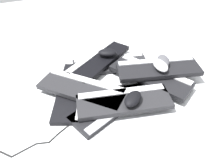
{
  "coord_description": "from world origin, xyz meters",
  "views": [
    {
      "loc": [
        -0.34,
        -0.73,
        0.77
      ],
      "look_at": [
        -0.03,
        0.06,
        0.04
      ],
      "focal_mm": 35.0,
      "sensor_mm": 36.0,
      "label": 1
    }
  ],
  "objects_px": {
    "mouse_0": "(163,61)",
    "keyboard_7": "(150,76)",
    "keyboard_2": "(74,90)",
    "keyboard_5": "(99,60)",
    "mouse_2": "(133,99)",
    "keyboard_6": "(124,101)",
    "mouse_1": "(107,53)",
    "keyboard_8": "(159,69)",
    "keyboard_3": "(113,103)",
    "keyboard_0": "(142,89)",
    "keyboard_1": "(110,64)",
    "keyboard_4": "(82,89)",
    "mouse_3": "(161,65)"
  },
  "relations": [
    {
      "from": "mouse_0",
      "to": "mouse_2",
      "type": "distance_m",
      "value": 0.31
    },
    {
      "from": "keyboard_1",
      "to": "keyboard_2",
      "type": "bearing_deg",
      "value": -150.12
    },
    {
      "from": "keyboard_0",
      "to": "mouse_1",
      "type": "xyz_separation_m",
      "value": [
        -0.08,
        0.29,
        0.07
      ]
    },
    {
      "from": "keyboard_4",
      "to": "mouse_3",
      "type": "bearing_deg",
      "value": -5.83
    },
    {
      "from": "keyboard_3",
      "to": "keyboard_4",
      "type": "xyz_separation_m",
      "value": [
        -0.12,
        0.12,
        0.03
      ]
    },
    {
      "from": "keyboard_2",
      "to": "keyboard_4",
      "type": "bearing_deg",
      "value": -44.8
    },
    {
      "from": "keyboard_1",
      "to": "keyboard_3",
      "type": "distance_m",
      "value": 0.32
    },
    {
      "from": "keyboard_2",
      "to": "mouse_2",
      "type": "relative_size",
      "value": 4.22
    },
    {
      "from": "keyboard_5",
      "to": "mouse_2",
      "type": "relative_size",
      "value": 4.06
    },
    {
      "from": "keyboard_3",
      "to": "mouse_2",
      "type": "relative_size",
      "value": 4.21
    },
    {
      "from": "keyboard_6",
      "to": "keyboard_2",
      "type": "bearing_deg",
      "value": 135.86
    },
    {
      "from": "mouse_3",
      "to": "keyboard_4",
      "type": "bearing_deg",
      "value": 88.94
    },
    {
      "from": "keyboard_4",
      "to": "mouse_0",
      "type": "distance_m",
      "value": 0.45
    },
    {
      "from": "keyboard_7",
      "to": "mouse_2",
      "type": "xyz_separation_m",
      "value": [
        -0.18,
        -0.16,
        0.04
      ]
    },
    {
      "from": "keyboard_2",
      "to": "keyboard_5",
      "type": "distance_m",
      "value": 0.26
    },
    {
      "from": "mouse_0",
      "to": "keyboard_7",
      "type": "bearing_deg",
      "value": 127.25
    },
    {
      "from": "keyboard_3",
      "to": "keyboard_6",
      "type": "height_order",
      "value": "keyboard_6"
    },
    {
      "from": "keyboard_0",
      "to": "keyboard_2",
      "type": "height_order",
      "value": "same"
    },
    {
      "from": "keyboard_2",
      "to": "keyboard_6",
      "type": "height_order",
      "value": "keyboard_6"
    },
    {
      "from": "keyboard_2",
      "to": "keyboard_4",
      "type": "xyz_separation_m",
      "value": [
        0.04,
        -0.04,
        0.03
      ]
    },
    {
      "from": "keyboard_7",
      "to": "mouse_2",
      "type": "bearing_deg",
      "value": -138.74
    },
    {
      "from": "keyboard_0",
      "to": "keyboard_8",
      "type": "relative_size",
      "value": 0.99
    },
    {
      "from": "keyboard_1",
      "to": "mouse_0",
      "type": "xyz_separation_m",
      "value": [
        0.23,
        -0.2,
        0.1
      ]
    },
    {
      "from": "keyboard_5",
      "to": "keyboard_7",
      "type": "xyz_separation_m",
      "value": [
        0.21,
        -0.24,
        0.0
      ]
    },
    {
      "from": "keyboard_1",
      "to": "keyboard_3",
      "type": "relative_size",
      "value": 0.99
    },
    {
      "from": "keyboard_1",
      "to": "keyboard_3",
      "type": "xyz_separation_m",
      "value": [
        -0.1,
        -0.31,
        0.0
      ]
    },
    {
      "from": "keyboard_3",
      "to": "mouse_1",
      "type": "relative_size",
      "value": 4.21
    },
    {
      "from": "keyboard_4",
      "to": "mouse_3",
      "type": "height_order",
      "value": "mouse_3"
    },
    {
      "from": "keyboard_6",
      "to": "mouse_1",
      "type": "bearing_deg",
      "value": 81.78
    },
    {
      "from": "keyboard_7",
      "to": "mouse_0",
      "type": "bearing_deg",
      "value": 12.05
    },
    {
      "from": "keyboard_1",
      "to": "keyboard_7",
      "type": "relative_size",
      "value": 1.02
    },
    {
      "from": "mouse_0",
      "to": "mouse_2",
      "type": "height_order",
      "value": "mouse_0"
    },
    {
      "from": "keyboard_8",
      "to": "mouse_3",
      "type": "relative_size",
      "value": 4.21
    },
    {
      "from": "keyboard_3",
      "to": "keyboard_4",
      "type": "bearing_deg",
      "value": 134.69
    },
    {
      "from": "keyboard_3",
      "to": "mouse_1",
      "type": "xyz_separation_m",
      "value": [
        0.09,
        0.34,
        0.07
      ]
    },
    {
      "from": "mouse_2",
      "to": "keyboard_1",
      "type": "bearing_deg",
      "value": 47.15
    },
    {
      "from": "keyboard_1",
      "to": "keyboard_7",
      "type": "distance_m",
      "value": 0.26
    },
    {
      "from": "keyboard_6",
      "to": "mouse_3",
      "type": "xyz_separation_m",
      "value": [
        0.25,
        0.11,
        0.07
      ]
    },
    {
      "from": "keyboard_5",
      "to": "keyboard_8",
      "type": "height_order",
      "value": "keyboard_8"
    },
    {
      "from": "keyboard_8",
      "to": "keyboard_6",
      "type": "bearing_deg",
      "value": -152.76
    },
    {
      "from": "keyboard_8",
      "to": "mouse_2",
      "type": "height_order",
      "value": "mouse_2"
    },
    {
      "from": "keyboard_1",
      "to": "keyboard_4",
      "type": "height_order",
      "value": "keyboard_4"
    },
    {
      "from": "keyboard_6",
      "to": "mouse_2",
      "type": "xyz_separation_m",
      "value": [
        0.03,
        -0.03,
        0.04
      ]
    },
    {
      "from": "keyboard_1",
      "to": "mouse_3",
      "type": "relative_size",
      "value": 4.18
    },
    {
      "from": "keyboard_6",
      "to": "mouse_0",
      "type": "relative_size",
      "value": 4.18
    },
    {
      "from": "keyboard_6",
      "to": "keyboard_8",
      "type": "xyz_separation_m",
      "value": [
        0.26,
        0.13,
        0.03
      ]
    },
    {
      "from": "keyboard_0",
      "to": "keyboard_3",
      "type": "relative_size",
      "value": 0.99
    },
    {
      "from": "keyboard_6",
      "to": "keyboard_8",
      "type": "distance_m",
      "value": 0.29
    },
    {
      "from": "keyboard_6",
      "to": "mouse_2",
      "type": "height_order",
      "value": "mouse_2"
    },
    {
      "from": "keyboard_3",
      "to": "mouse_2",
      "type": "bearing_deg",
      "value": -44.03
    }
  ]
}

